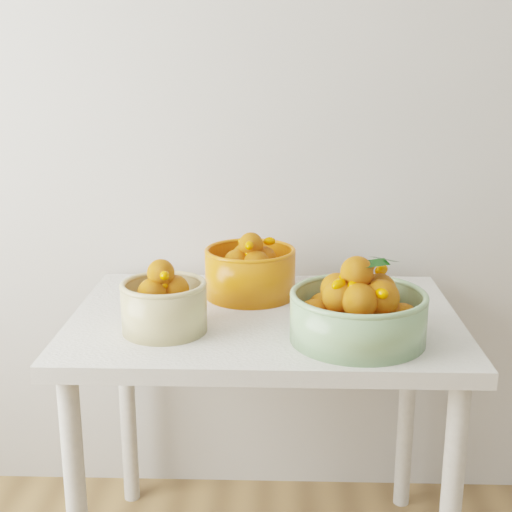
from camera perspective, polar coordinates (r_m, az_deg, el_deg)
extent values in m
cube|color=beige|center=(2.17, 10.38, 14.12)|extent=(4.00, 0.04, 2.70)
cube|color=silver|center=(1.87, 0.71, -5.25)|extent=(1.00, 0.70, 0.04)
cylinder|color=silver|center=(1.85, -14.13, -19.14)|extent=(0.05, 0.05, 0.71)
cylinder|color=silver|center=(2.33, -10.26, -11.19)|extent=(0.05, 0.05, 0.71)
cylinder|color=silver|center=(2.32, 11.98, -11.44)|extent=(0.05, 0.05, 0.71)
cylinder|color=tan|center=(1.74, -7.36, -4.14)|extent=(0.23, 0.23, 0.12)
torus|color=tan|center=(1.73, -7.42, -2.29)|extent=(0.23, 0.23, 0.01)
sphere|color=#D1660C|center=(1.74, -5.63, -4.52)|extent=(0.07, 0.07, 0.07)
sphere|color=#D1660C|center=(1.80, -7.09, -3.94)|extent=(0.07, 0.07, 0.07)
sphere|color=#D1660C|center=(1.76, -9.03, -4.45)|extent=(0.07, 0.07, 0.07)
sphere|color=orange|center=(1.70, -7.65, -5.10)|extent=(0.07, 0.07, 0.07)
sphere|color=orange|center=(1.75, -7.34, -4.50)|extent=(0.07, 0.07, 0.07)
sphere|color=orange|center=(1.74, -6.52, -2.68)|extent=(0.07, 0.07, 0.07)
sphere|color=orange|center=(1.72, -8.30, -2.96)|extent=(0.07, 0.07, 0.07)
sphere|color=orange|center=(1.72, -7.62, -1.34)|extent=(0.07, 0.07, 0.07)
ellipsoid|color=#F66E00|center=(1.67, -7.33, -1.57)|extent=(0.03, 0.04, 0.04)
ellipsoid|color=#F66E00|center=(1.71, -7.67, -1.37)|extent=(0.04, 0.04, 0.03)
ellipsoid|color=#F66E00|center=(1.76, -7.55, -0.87)|extent=(0.03, 0.04, 0.03)
ellipsoid|color=#F66E00|center=(1.72, -7.40, -2.34)|extent=(0.04, 0.04, 0.04)
cylinder|color=#81AB76|center=(1.69, 8.15, -4.90)|extent=(0.36, 0.36, 0.11)
torus|color=#81AB76|center=(1.67, 8.22, -3.11)|extent=(0.36, 0.36, 0.02)
sphere|color=orange|center=(1.70, 11.60, -5.05)|extent=(0.08, 0.08, 0.08)
sphere|color=orange|center=(1.77, 10.11, -4.14)|extent=(0.08, 0.08, 0.08)
sphere|color=orange|center=(1.79, 7.79, -3.85)|extent=(0.08, 0.08, 0.08)
sphere|color=orange|center=(1.75, 5.41, -4.22)|extent=(0.08, 0.08, 0.08)
sphere|color=orange|center=(1.69, 4.67, -4.92)|extent=(0.09, 0.09, 0.09)
sphere|color=orange|center=(1.62, 5.70, -5.82)|extent=(0.09, 0.09, 0.09)
sphere|color=orange|center=(1.60, 8.66, -6.26)|extent=(0.08, 0.08, 0.08)
sphere|color=orange|center=(1.63, 10.84, -5.90)|extent=(0.08, 0.08, 0.08)
sphere|color=orange|center=(1.69, 8.15, -4.99)|extent=(0.08, 0.08, 0.08)
sphere|color=orange|center=(1.70, 9.83, -2.71)|extent=(0.08, 0.08, 0.08)
sphere|color=orange|center=(1.72, 8.12, -2.39)|extent=(0.07, 0.07, 0.07)
sphere|color=orange|center=(1.69, 6.50, -2.66)|extent=(0.08, 0.08, 0.08)
sphere|color=orange|center=(1.64, 6.65, -3.28)|extent=(0.08, 0.08, 0.08)
sphere|color=orange|center=(1.62, 8.29, -3.59)|extent=(0.08, 0.08, 0.08)
sphere|color=orange|center=(1.65, 9.98, -3.31)|extent=(0.08, 0.08, 0.08)
sphere|color=orange|center=(1.65, 8.07, -1.32)|extent=(0.08, 0.08, 0.08)
ellipsoid|color=#F66E00|center=(1.71, 9.06, -0.85)|extent=(0.05, 0.05, 0.04)
ellipsoid|color=#F66E00|center=(1.67, 9.41, -2.39)|extent=(0.04, 0.04, 0.03)
ellipsoid|color=#F66E00|center=(1.65, 8.51, -1.79)|extent=(0.04, 0.05, 0.04)
ellipsoid|color=#F66E00|center=(1.67, 7.28, -1.79)|extent=(0.05, 0.04, 0.04)
ellipsoid|color=#F66E00|center=(1.65, 7.97, -2.05)|extent=(0.05, 0.05, 0.04)
ellipsoid|color=#F66E00|center=(1.63, 7.79, -2.33)|extent=(0.04, 0.05, 0.04)
ellipsoid|color=#F66E00|center=(1.61, 10.02, -3.00)|extent=(0.05, 0.05, 0.04)
ellipsoid|color=#F66E00|center=(1.65, 8.36, -1.27)|extent=(0.05, 0.05, 0.04)
ellipsoid|color=#F66E00|center=(1.63, 6.61, -2.30)|extent=(0.05, 0.04, 0.04)
ellipsoid|color=#F66E00|center=(1.71, 9.99, -1.11)|extent=(0.05, 0.05, 0.03)
ellipsoid|color=#F66E00|center=(1.66, 8.08, -1.20)|extent=(0.04, 0.04, 0.03)
ellipsoid|color=#F66E00|center=(1.62, 6.63, -2.28)|extent=(0.05, 0.05, 0.04)
cylinder|color=orange|center=(1.99, -0.47, -1.38)|extent=(0.33, 0.33, 0.13)
torus|color=orange|center=(1.97, -0.47, 0.44)|extent=(0.34, 0.34, 0.01)
sphere|color=#D1660C|center=(1.99, 1.70, -1.92)|extent=(0.07, 0.07, 0.07)
sphere|color=orange|center=(2.05, 0.58, -1.36)|extent=(0.07, 0.07, 0.07)
sphere|color=orange|center=(2.06, -1.35, -1.34)|extent=(0.07, 0.07, 0.07)
sphere|color=orange|center=(2.00, -2.62, -1.85)|extent=(0.07, 0.07, 0.07)
sphere|color=orange|center=(1.93, -1.59, -2.48)|extent=(0.08, 0.08, 0.08)
sphere|color=orange|center=(1.93, 0.53, -2.49)|extent=(0.07, 0.07, 0.07)
sphere|color=orange|center=(1.99, -0.46, -1.90)|extent=(0.07, 0.07, 0.07)
sphere|color=orange|center=(1.99, 0.61, -0.23)|extent=(0.07, 0.07, 0.07)
sphere|color=orange|center=(2.01, -0.93, -0.08)|extent=(0.07, 0.07, 0.07)
sphere|color=orange|center=(1.96, -1.58, -0.50)|extent=(0.07, 0.07, 0.07)
sphere|color=orange|center=(1.94, 0.05, -0.67)|extent=(0.07, 0.07, 0.07)
sphere|color=orange|center=(1.96, -0.41, 0.92)|extent=(0.07, 0.07, 0.07)
ellipsoid|color=#F66E00|center=(1.92, -0.53, 0.84)|extent=(0.03, 0.04, 0.03)
ellipsoid|color=#F66E00|center=(1.97, -0.22, 1.22)|extent=(0.04, 0.04, 0.03)
ellipsoid|color=#F66E00|center=(1.97, 1.08, 1.20)|extent=(0.04, 0.03, 0.03)
ellipsoid|color=#F66E00|center=(2.01, -1.08, 1.13)|extent=(0.04, 0.04, 0.03)
ellipsoid|color=#F66E00|center=(1.97, -0.13, 0.03)|extent=(0.04, 0.03, 0.03)
ellipsoid|color=#F66E00|center=(1.98, -0.33, 0.63)|extent=(0.04, 0.04, 0.03)
ellipsoid|color=#F66E00|center=(1.95, -0.57, 0.30)|extent=(0.03, 0.04, 0.03)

